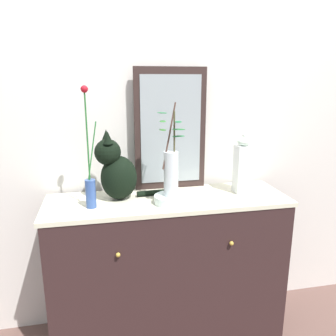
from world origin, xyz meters
name	(u,v)px	position (x,y,z in m)	size (l,w,h in m)	color
ground_plane	(168,333)	(0.00, 0.00, 0.00)	(6.00, 6.00, 0.00)	brown
wall_back	(159,125)	(0.00, 0.29, 1.30)	(4.40, 0.08, 2.60)	silver
sideboard	(168,269)	(0.00, 0.00, 0.46)	(1.38, 0.45, 0.92)	#2E1D1D
mirror_leaning	(170,130)	(0.06, 0.20, 1.28)	(0.44, 0.03, 0.73)	#2E201D
cat_sitting	(117,171)	(-0.28, 0.05, 1.08)	(0.41, 0.20, 0.39)	black
vase_slim_green	(90,182)	(-0.43, -0.05, 1.06)	(0.08, 0.05, 0.63)	#314E8F
bowl_porcelain	(171,199)	(0.00, -0.08, 0.94)	(0.18, 0.18, 0.05)	white
vase_glass_clear	(171,170)	(0.00, -0.08, 1.11)	(0.14, 0.18, 0.50)	silver
jar_lidded_porcelain	(243,166)	(0.46, 0.02, 1.08)	(0.09, 0.09, 0.36)	white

